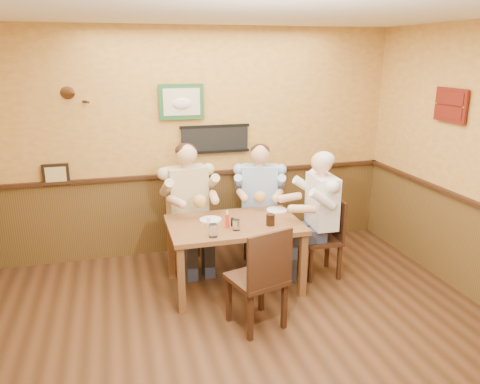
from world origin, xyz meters
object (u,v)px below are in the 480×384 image
at_px(diner_white_elder, 321,221).
at_px(chair_back_left, 188,228).
at_px(diner_tan_shirt, 188,212).
at_px(water_glass_mid, 236,225).
at_px(cola_tumbler, 270,220).
at_px(pepper_shaker, 233,222).
at_px(chair_back_right, 259,221).
at_px(water_glass_left, 213,230).
at_px(chair_near_side, 256,276).
at_px(chair_right_end, 320,238).
at_px(dining_table, 234,231).
at_px(diner_blue_polo, 259,206).
at_px(hot_sauce_bottle, 227,220).
at_px(salt_shaker, 209,221).

bearing_deg(diner_white_elder, chair_back_left, -112.75).
distance_m(diner_tan_shirt, water_glass_mid, 0.98).
bearing_deg(water_glass_mid, cola_tumbler, 6.56).
relative_size(water_glass_mid, pepper_shaker, 1.27).
bearing_deg(chair_back_right, pepper_shaker, -106.68).
relative_size(diner_white_elder, water_glass_mid, 11.62).
xyz_separation_m(diner_white_elder, water_glass_left, (-1.32, -0.36, 0.16)).
height_order(diner_tan_shirt, water_glass_mid, diner_tan_shirt).
height_order(chair_near_side, cola_tumbler, chair_near_side).
bearing_deg(chair_right_end, diner_white_elder, 180.00).
height_order(dining_table, diner_blue_polo, diner_blue_polo).
distance_m(diner_tan_shirt, pepper_shaker, 0.86).
relative_size(chair_right_end, water_glass_mid, 8.14).
distance_m(chair_back_left, water_glass_left, 1.08).
xyz_separation_m(chair_back_left, cola_tumbler, (0.74, -0.86, 0.34)).
bearing_deg(hot_sauce_bottle, diner_blue_polo, 54.55).
relative_size(chair_right_end, diner_blue_polo, 0.71).
distance_m(chair_back_right, salt_shaker, 1.16).
bearing_deg(chair_near_side, diner_tan_shirt, -91.34).
relative_size(diner_tan_shirt, diner_blue_polo, 1.05).
distance_m(diner_tan_shirt, water_glass_left, 1.03).
bearing_deg(chair_near_side, cola_tumbler, -135.51).
bearing_deg(chair_right_end, water_glass_mid, -74.69).
height_order(chair_back_left, water_glass_left, chair_back_left).
xyz_separation_m(water_glass_left, water_glass_mid, (0.26, 0.11, -0.01)).
xyz_separation_m(chair_right_end, diner_white_elder, (0.00, 0.00, 0.20)).
relative_size(chair_back_left, diner_white_elder, 0.72).
relative_size(diner_blue_polo, pepper_shaker, 14.54).
height_order(chair_near_side, water_glass_left, chair_near_side).
xyz_separation_m(diner_tan_shirt, water_glass_mid, (0.36, -0.91, 0.13)).
relative_size(chair_back_right, salt_shaker, 9.85).
bearing_deg(chair_back_right, water_glass_left, -110.23).
xyz_separation_m(cola_tumbler, pepper_shaker, (-0.39, 0.08, -0.02)).
relative_size(dining_table, diner_tan_shirt, 1.04).
height_order(dining_table, pepper_shaker, pepper_shaker).
height_order(diner_white_elder, water_glass_left, diner_white_elder).
xyz_separation_m(chair_near_side, cola_tumbler, (0.34, 0.61, 0.31)).
height_order(chair_right_end, pepper_shaker, chair_right_end).
distance_m(chair_back_right, chair_near_side, 1.62).
bearing_deg(water_glass_mid, diner_tan_shirt, 111.43).
bearing_deg(salt_shaker, water_glass_left, -93.91).
bearing_deg(pepper_shaker, cola_tumbler, -11.60).
xyz_separation_m(diner_tan_shirt, salt_shaker, (0.11, -0.70, 0.12)).
xyz_separation_m(diner_blue_polo, water_glass_left, (-0.82, -1.08, 0.17)).
relative_size(diner_blue_polo, salt_shaker, 14.08).
xyz_separation_m(chair_right_end, salt_shaker, (-1.30, -0.04, 0.34)).
bearing_deg(salt_shaker, dining_table, 3.32).
bearing_deg(water_glass_mid, chair_back_right, 60.22).
distance_m(chair_near_side, hot_sauce_bottle, 0.74).
height_order(chair_back_right, chair_near_side, chair_near_side).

